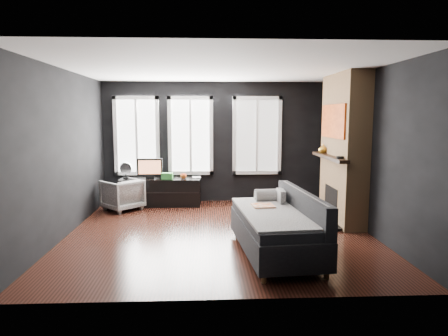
{
  "coord_description": "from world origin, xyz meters",
  "views": [
    {
      "loc": [
        -0.23,
        -6.53,
        1.95
      ],
      "look_at": [
        0.1,
        0.3,
        1.05
      ],
      "focal_mm": 32.0,
      "sensor_mm": 36.0,
      "label": 1
    }
  ],
  "objects_px": {
    "armchair": "(122,193)",
    "mantel_vase": "(323,149)",
    "monitor": "(150,167)",
    "book": "(192,172)",
    "mug": "(183,176)",
    "sofa": "(275,223)",
    "media_console": "(161,192)"
  },
  "relations": [
    {
      "from": "armchair",
      "to": "mantel_vase",
      "type": "distance_m",
      "value": 4.16
    },
    {
      "from": "monitor",
      "to": "book",
      "type": "bearing_deg",
      "value": 0.38
    },
    {
      "from": "mug",
      "to": "book",
      "type": "xyz_separation_m",
      "value": [
        0.19,
        0.11,
        0.06
      ]
    },
    {
      "from": "armchair",
      "to": "sofa",
      "type": "bearing_deg",
      "value": 88.88
    },
    {
      "from": "media_console",
      "to": "mug",
      "type": "distance_m",
      "value": 0.62
    },
    {
      "from": "mantel_vase",
      "to": "armchair",
      "type": "bearing_deg",
      "value": 170.84
    },
    {
      "from": "mantel_vase",
      "to": "mug",
      "type": "bearing_deg",
      "value": 160.23
    },
    {
      "from": "armchair",
      "to": "mantel_vase",
      "type": "bearing_deg",
      "value": 125.9
    },
    {
      "from": "sofa",
      "to": "monitor",
      "type": "bearing_deg",
      "value": 119.0
    },
    {
      "from": "media_console",
      "to": "mug",
      "type": "bearing_deg",
      "value": -5.31
    },
    {
      "from": "sofa",
      "to": "mantel_vase",
      "type": "relative_size",
      "value": 11.61
    },
    {
      "from": "armchair",
      "to": "mug",
      "type": "xyz_separation_m",
      "value": [
        1.25,
        0.34,
        0.31
      ]
    },
    {
      "from": "sofa",
      "to": "armchair",
      "type": "bearing_deg",
      "value": 128.76
    },
    {
      "from": "book",
      "to": "media_console",
      "type": "bearing_deg",
      "value": -176.48
    },
    {
      "from": "mug",
      "to": "mantel_vase",
      "type": "relative_size",
      "value": 0.72
    },
    {
      "from": "monitor",
      "to": "book",
      "type": "xyz_separation_m",
      "value": [
        0.92,
        0.04,
        -0.13
      ]
    },
    {
      "from": "media_console",
      "to": "book",
      "type": "relative_size",
      "value": 7.19
    },
    {
      "from": "monitor",
      "to": "mug",
      "type": "relative_size",
      "value": 4.28
    },
    {
      "from": "sofa",
      "to": "monitor",
      "type": "relative_size",
      "value": 3.77
    },
    {
      "from": "armchair",
      "to": "media_console",
      "type": "distance_m",
      "value": 0.85
    },
    {
      "from": "media_console",
      "to": "mug",
      "type": "xyz_separation_m",
      "value": [
        0.5,
        -0.06,
        0.36
      ]
    },
    {
      "from": "sofa",
      "to": "armchair",
      "type": "height_order",
      "value": "sofa"
    },
    {
      "from": "media_console",
      "to": "mantel_vase",
      "type": "height_order",
      "value": "mantel_vase"
    },
    {
      "from": "monitor",
      "to": "mantel_vase",
      "type": "height_order",
      "value": "mantel_vase"
    },
    {
      "from": "monitor",
      "to": "book",
      "type": "distance_m",
      "value": 0.93
    },
    {
      "from": "armchair",
      "to": "mug",
      "type": "height_order",
      "value": "mug"
    },
    {
      "from": "sofa",
      "to": "mantel_vase",
      "type": "distance_m",
      "value": 2.67
    },
    {
      "from": "sofa",
      "to": "media_console",
      "type": "height_order",
      "value": "sofa"
    },
    {
      "from": "armchair",
      "to": "media_console",
      "type": "xyz_separation_m",
      "value": [
        0.75,
        0.4,
        -0.06
      ]
    },
    {
      "from": "armchair",
      "to": "monitor",
      "type": "height_order",
      "value": "monitor"
    },
    {
      "from": "book",
      "to": "monitor",
      "type": "bearing_deg",
      "value": -177.47
    },
    {
      "from": "armchair",
      "to": "book",
      "type": "bearing_deg",
      "value": 152.28
    }
  ]
}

